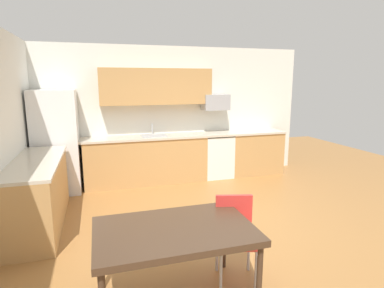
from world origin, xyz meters
name	(u,v)px	position (x,y,z in m)	size (l,w,h in m)	color
ground_plane	(213,228)	(0.00, 0.00, 0.00)	(12.00, 12.00, 0.00)	#9E6B38
wall_back	(169,113)	(0.00, 2.65, 1.35)	(5.80, 0.10, 2.70)	silver
cabinet_run_back	(146,160)	(-0.56, 2.30, 0.45)	(2.38, 0.60, 0.90)	tan
cabinet_run_back_right	(254,153)	(1.82, 2.30, 0.45)	(1.17, 0.60, 0.90)	tan
cabinet_run_left	(38,195)	(-2.30, 0.80, 0.45)	(0.60, 2.00, 0.90)	tan
countertop_back	(173,136)	(0.00, 2.30, 0.92)	(4.80, 0.64, 0.04)	beige
countertop_left	(35,162)	(-2.30, 0.80, 0.92)	(0.64, 2.00, 0.04)	beige
upper_cabinets_back	(156,87)	(-0.30, 2.43, 1.90)	(2.20, 0.34, 0.70)	tan
refrigerator	(56,142)	(-2.18, 2.22, 0.93)	(0.76, 0.70, 1.86)	white
oven_range	(216,155)	(0.93, 2.30, 0.46)	(0.60, 0.60, 0.91)	white
microwave	(215,102)	(0.93, 2.40, 1.57)	(0.54, 0.36, 0.32)	#9EA0A5
sink_basin	(154,139)	(-0.40, 2.30, 0.88)	(0.48, 0.40, 0.14)	#A5A8AD
sink_faucet	(152,130)	(-0.40, 2.48, 1.04)	(0.02, 0.02, 0.24)	#B2B5BA
dining_table	(175,234)	(-0.85, -1.30, 0.67)	(1.40, 0.90, 0.73)	#422D1E
chair_near_table	(235,231)	(-0.17, -1.10, 0.50)	(0.49, 0.49, 0.85)	red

